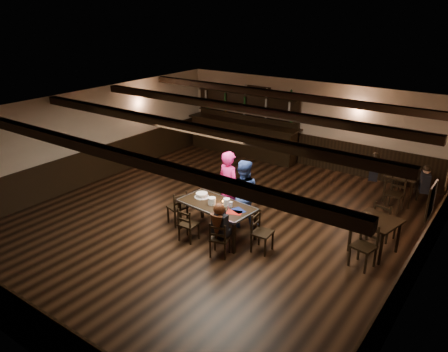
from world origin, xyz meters
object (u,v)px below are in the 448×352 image
Objects in this scene: chair_near_left at (187,223)px; bar_counter at (244,133)px; dining_table at (217,207)px; man_blue at (243,193)px; chair_near_right at (219,237)px; woman_pink at (229,187)px; cake at (202,195)px.

chair_near_left is 6.24m from bar_counter.
dining_table is at bearing 62.21° from chair_near_left.
chair_near_right is at bearing 83.08° from man_blue.
woman_pink reaches higher than chair_near_left.
dining_table is 5.79m from bar_counter.
chair_near_left is at bearing 173.48° from chair_near_right.
cake is at bearing 168.59° from dining_table.
dining_table is at bearing 118.30° from woman_pink.
bar_counter reaches higher than chair_near_right.
dining_table is 0.52m from cake.
woman_pink is at bearing -24.15° from man_blue.
man_blue is 5.29m from bar_counter.
bar_counter is (-2.88, 4.44, -0.09)m from man_blue.
bar_counter is (-3.26, 5.90, 0.26)m from chair_near_right.
man_blue is 0.95m from cake.
woman_pink is 0.42× the size of bar_counter.
man_blue is (0.57, 1.35, 0.36)m from chair_near_left.
bar_counter is at bearing -78.59° from man_blue.
dining_table is 5.40× the size of cake.
woman_pink is at bearing 83.09° from chair_near_left.
bar_counter is at bearing 111.75° from chair_near_left.
chair_near_right reaches higher than dining_table.
dining_table is 0.76m from man_blue.
woman_pink is 5.21× the size of cake.
woman_pink is at bearing 117.85° from chair_near_right.
woman_pink is (0.17, 1.37, 0.42)m from chair_near_left.
bar_counter is (-2.65, 5.15, 0.04)m from dining_table.
chair_near_right reaches higher than chair_near_left.
chair_near_left is at bearing -117.79° from dining_table.
bar_counter is (-2.31, 5.79, 0.27)m from chair_near_left.
bar_counter reaches higher than dining_table.
chair_near_left is 2.34× the size of cake.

